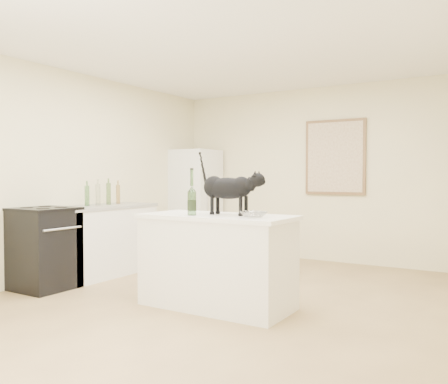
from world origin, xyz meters
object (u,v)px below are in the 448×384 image
at_px(wine_bottle, 192,194).
at_px(fridge, 195,201).
at_px(stove, 44,249).
at_px(black_cat, 228,191).
at_px(glass_bowl, 253,214).

bearing_deg(wine_bottle, fridge, 124.57).
relative_size(stove, black_cat, 1.37).
xyz_separation_m(fridge, black_cat, (2.15, -2.51, 0.28)).
xyz_separation_m(stove, glass_bowl, (2.49, 0.33, 0.48)).
bearing_deg(glass_bowl, fridge, 133.48).
bearing_deg(wine_bottle, stove, -172.79).
bearing_deg(fridge, stove, -90.00).
height_order(black_cat, glass_bowl, black_cat).
xyz_separation_m(stove, wine_bottle, (1.87, 0.24, 0.65)).
bearing_deg(stove, black_cat, 11.69).
bearing_deg(fridge, black_cat, -49.40).
relative_size(wine_bottle, glass_bowl, 1.75).
bearing_deg(stove, glass_bowl, 7.44).
xyz_separation_m(black_cat, wine_bottle, (-0.28, -0.21, -0.03)).
relative_size(fridge, wine_bottle, 4.29).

